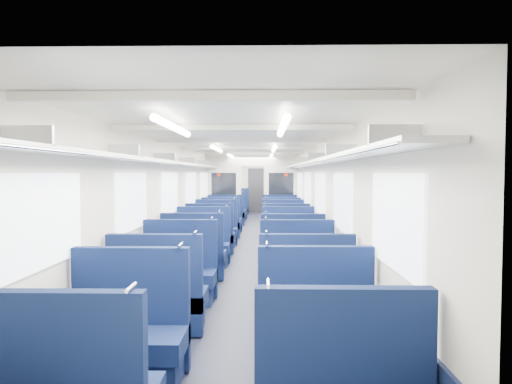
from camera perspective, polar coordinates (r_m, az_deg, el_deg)
The scene contains 39 objects.
floor at distance 11.05m, azimuth -0.81°, elevation -6.84°, with size 2.80×18.00×0.01m, color black.
ceiling at distance 10.92m, azimuth -0.82°, elevation 5.41°, with size 2.80×18.00×0.01m, color silver.
wall_left at distance 11.06m, azimuth -8.08°, elevation -0.74°, with size 0.02×18.00×2.35m, color beige.
dado_left at distance 11.14m, azimuth -7.98°, elevation -4.98°, with size 0.03×17.90×0.70m, color #111B3A.
wall_right at distance 10.97m, azimuth 6.52°, elevation -0.76°, with size 0.02×18.00×2.35m, color beige.
dado_right at distance 11.04m, azimuth 6.42°, elevation -5.03°, with size 0.03×17.90×0.70m, color #111B3A.
wall_far at distance 19.91m, azimuth 0.05°, elevation 0.73°, with size 2.80×0.02×2.35m, color beige.
luggage_rack_left at distance 11.02m, azimuth -7.15°, elevation 3.41°, with size 0.36×17.40×0.18m.
luggage_rack_right at distance 10.94m, azimuth 5.56°, elevation 3.42°, with size 0.36×17.40×0.18m.
windows at distance 10.46m, azimuth -0.90°, elevation 0.44°, with size 2.78×15.60×0.75m.
ceiling_fittings at distance 10.66m, azimuth -0.87°, elevation 5.16°, with size 2.70×16.06×0.11m.
end_door at distance 19.86m, azimuth 0.04°, elevation 0.22°, with size 0.75×0.06×2.00m, color black.
bulkhead at distance 13.34m, azimuth -0.47°, elevation 0.09°, with size 2.80×0.10×2.35m.
seat_2 at distance 4.14m, azimuth -16.54°, elevation -17.94°, with size 1.05×0.58×1.17m.
seat_3 at distance 4.08m, azimuth 8.00°, elevation -18.21°, with size 1.05×0.58×1.17m.
seat_4 at distance 5.17m, azimuth -12.66°, elevation -13.72°, with size 1.05×0.58×1.17m.
seat_5 at distance 5.09m, azimuth 6.49°, elevation -13.93°, with size 1.05×0.58×1.17m.
seat_6 at distance 6.28m, azimuth -10.06°, elevation -10.77°, with size 1.05×0.58×1.17m.
seat_7 at distance 6.19m, azimuth 5.48°, elevation -10.94°, with size 1.05×0.58×1.17m.
seat_8 at distance 7.53m, azimuth -8.14°, elevation -8.54°, with size 1.05×0.58×1.17m.
seat_9 at distance 7.36m, azimuth 4.76°, elevation -8.78°, with size 1.05×0.58×1.17m.
seat_10 at distance 8.58m, azimuth -6.98°, elevation -7.16°, with size 1.05×0.58×1.17m.
seat_11 at distance 8.60m, azimuth 4.22°, elevation -7.12°, with size 1.05×0.58×1.17m.
seat_12 at distance 9.75m, azimuth -5.98°, elevation -5.99°, with size 1.05×0.58×1.17m.
seat_13 at distance 9.69m, azimuth 3.86°, elevation -6.03°, with size 1.05×0.58×1.17m.
seat_14 at distance 10.84m, azimuth -5.26°, elevation -5.12°, with size 1.05×0.58×1.17m.
seat_15 at distance 10.80m, azimuth 3.57°, elevation -5.14°, with size 1.05×0.58×1.17m.
seat_16 at distance 12.08m, azimuth -4.60°, elevation -4.33°, with size 1.05×0.58×1.17m.
seat_17 at distance 11.92m, azimuth 3.34°, elevation -4.42°, with size 1.05×0.58×1.17m.
seat_18 at distance 13.11m, azimuth -4.15°, elevation -3.79°, with size 1.05×0.58×1.17m.
seat_19 at distance 13.09m, azimuth 3.14°, elevation -3.79°, with size 1.05×0.58×1.17m.
seat_20 at distance 15.05m, azimuth -3.46°, elevation -2.97°, with size 1.05×0.58×1.17m.
seat_21 at distance 15.20m, azimuth 2.85°, elevation -2.91°, with size 1.05×0.58×1.17m.
seat_22 at distance 16.21m, azimuth -3.14°, elevation -2.57°, with size 1.05×0.58×1.17m.
seat_23 at distance 16.32m, azimuth 2.73°, elevation -2.54°, with size 1.05×0.58×1.17m.
seat_24 at distance 17.45m, azimuth -2.83°, elevation -2.21°, with size 1.05×0.58×1.17m.
seat_25 at distance 17.33m, azimuth 2.63°, elevation -2.24°, with size 1.05×0.58×1.17m.
seat_26 at distance 18.66m, azimuth -2.58°, elevation -1.90°, with size 1.05×0.58×1.17m.
seat_27 at distance 18.62m, azimuth 2.53°, elevation -1.91°, with size 1.05×0.58×1.17m.
Camera 1 is at (0.36, -10.90, 1.80)m, focal length 30.57 mm.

